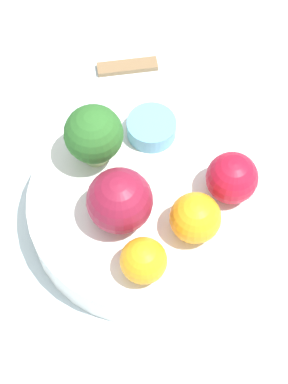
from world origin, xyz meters
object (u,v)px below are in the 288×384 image
at_px(apple_red, 232,178).
at_px(orange_front, 143,261).
at_px(apple_green, 120,201).
at_px(spoon, 127,67).
at_px(small_cup, 151,128).
at_px(broccoli, 94,135).
at_px(bowl, 144,208).
at_px(orange_back, 195,218).

bearing_deg(apple_red, orange_front, 171.03).
xyz_separation_m(apple_green, spoon, (0.16, 0.12, -0.07)).
bearing_deg(small_cup, broccoli, 153.81).
relative_size(apple_red, apple_green, 0.81).
bearing_deg(bowl, small_cup, 30.50).
distance_m(bowl, apple_green, 0.06).
xyz_separation_m(orange_front, orange_back, (0.06, -0.01, 0.00)).
height_order(apple_red, apple_green, apple_green).
distance_m(broccoli, small_cup, 0.06).
height_order(broccoli, orange_back, broccoli).
distance_m(bowl, small_cup, 0.07).
distance_m(bowl, orange_front, 0.08).
bearing_deg(broccoli, orange_front, -122.41).
bearing_deg(broccoli, bowl, -97.74).
distance_m(bowl, broccoli, 0.08).
distance_m(orange_front, small_cup, 0.14).
distance_m(broccoli, orange_front, 0.12).
relative_size(bowl, orange_back, 4.79).
bearing_deg(apple_green, apple_red, -38.97).
distance_m(apple_red, small_cup, 0.09).
height_order(apple_red, spoon, apple_red).
height_order(bowl, apple_green, apple_green).
bearing_deg(orange_back, broccoli, 85.69).
bearing_deg(spoon, small_cup, -131.22).
bearing_deg(orange_back, spoon, 52.16).
relative_size(orange_front, small_cup, 0.85).
relative_size(orange_back, spoon, 0.76).
distance_m(small_cup, spoon, 0.12).
height_order(orange_back, spoon, orange_back).
bearing_deg(spoon, orange_front, -139.73).
relative_size(apple_green, orange_front, 1.45).
relative_size(orange_front, spoon, 0.68).
distance_m(apple_red, spoon, 0.21).
bearing_deg(small_cup, orange_back, -124.20).
distance_m(orange_front, spoon, 0.26).
relative_size(broccoli, orange_back, 1.46).
relative_size(bowl, small_cup, 4.57).
xyz_separation_m(bowl, orange_back, (-0.00, -0.05, 0.04)).
bearing_deg(small_cup, orange_front, -146.80).
bearing_deg(apple_green, small_cup, 18.91).
relative_size(small_cup, spoon, 0.80).
height_order(apple_green, spoon, apple_green).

